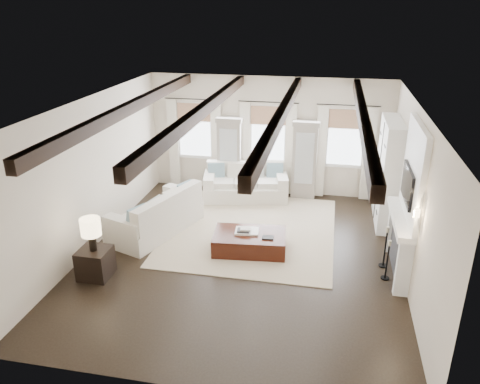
% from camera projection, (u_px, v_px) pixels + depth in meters
% --- Properties ---
extents(ground, '(7.50, 7.50, 0.00)m').
position_uv_depth(ground, '(242.00, 256.00, 9.89)').
color(ground, black).
rests_on(ground, ground).
extents(room_shell, '(6.54, 7.54, 3.22)m').
position_uv_depth(room_shell, '(285.00, 160.00, 9.86)').
color(room_shell, beige).
rests_on(room_shell, ground).
extents(area_rug, '(3.82, 4.23, 0.02)m').
position_uv_depth(area_rug, '(251.00, 230.00, 10.99)').
color(area_rug, '#C0AF93').
rests_on(area_rug, ground).
extents(sofa_back, '(2.37, 1.41, 0.95)m').
position_uv_depth(sofa_back, '(246.00, 185.00, 12.67)').
color(sofa_back, silver).
rests_on(sofa_back, ground).
extents(sofa_left, '(1.78, 2.56, 1.00)m').
position_uv_depth(sofa_left, '(158.00, 216.00, 10.75)').
color(sofa_left, silver).
rests_on(sofa_left, ground).
extents(ottoman, '(1.62, 1.10, 0.40)m').
position_uv_depth(ottoman, '(250.00, 242.00, 10.03)').
color(ottoman, black).
rests_on(ottoman, ground).
extents(tray, '(0.53, 0.43, 0.04)m').
position_uv_depth(tray, '(247.00, 231.00, 10.02)').
color(tray, white).
rests_on(tray, ottoman).
extents(book_lower, '(0.28, 0.22, 0.04)m').
position_uv_depth(book_lower, '(243.00, 230.00, 9.96)').
color(book_lower, '#262628').
rests_on(book_lower, tray).
extents(book_upper, '(0.24, 0.19, 0.03)m').
position_uv_depth(book_upper, '(246.00, 229.00, 9.95)').
color(book_upper, beige).
rests_on(book_upper, book_lower).
extents(book_loose, '(0.26, 0.20, 0.03)m').
position_uv_depth(book_loose, '(268.00, 238.00, 9.76)').
color(book_loose, '#262628').
rests_on(book_loose, ottoman).
extents(side_table_front, '(0.58, 0.58, 0.58)m').
position_uv_depth(side_table_front, '(95.00, 263.00, 9.06)').
color(side_table_front, black).
rests_on(side_table_front, ground).
extents(lamp_front, '(0.38, 0.38, 0.66)m').
position_uv_depth(lamp_front, '(91.00, 229.00, 8.78)').
color(lamp_front, black).
rests_on(lamp_front, side_table_front).
extents(side_table_back, '(0.40, 0.40, 0.60)m').
position_uv_depth(side_table_back, '(228.00, 180.00, 13.25)').
color(side_table_back, black).
rests_on(side_table_back, ground).
extents(lamp_back, '(0.36, 0.36, 0.62)m').
position_uv_depth(lamp_back, '(227.00, 155.00, 12.97)').
color(lamp_back, black).
rests_on(lamp_back, side_table_back).
extents(candlestick_near, '(0.17, 0.17, 0.83)m').
position_uv_depth(candlestick_near, '(387.00, 263.00, 8.95)').
color(candlestick_near, black).
rests_on(candlestick_near, ground).
extents(candlestick_far, '(0.18, 0.18, 0.88)m').
position_uv_depth(candlestick_far, '(385.00, 250.00, 9.37)').
color(candlestick_far, black).
rests_on(candlestick_far, ground).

